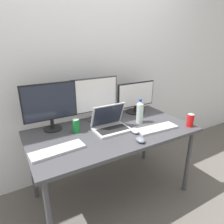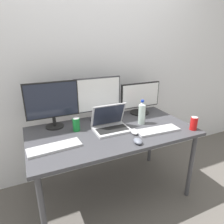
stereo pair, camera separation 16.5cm
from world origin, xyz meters
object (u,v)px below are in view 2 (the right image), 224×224
Objects in this scene: monitor_right at (140,98)px; soda_can_by_laptop at (194,123)px; keyboard_main at (55,148)px; keyboard_aux at (158,130)px; soda_can_near_keyboard at (76,124)px; work_desk at (112,136)px; mouse_by_keyboard at (138,141)px; mouse_by_laptop at (135,132)px; monitor_center at (98,97)px; monitor_left at (52,103)px; laptop_silver at (110,124)px; water_bottle at (142,113)px.

monitor_right is 3.79× the size of soda_can_by_laptop.
monitor_right is 1.16× the size of keyboard_main.
soda_can_near_keyboard reaches higher than keyboard_aux.
work_desk is 0.34m from mouse_by_keyboard.
work_desk is at bearing 8.70° from keyboard_main.
work_desk is 14.98× the size of mouse_by_laptop.
mouse_by_keyboard reaches higher than work_desk.
monitor_center is 3.91× the size of soda_can_by_laptop.
monitor_right is 4.68× the size of mouse_by_laptop.
keyboard_main is at bearing -99.53° from monitor_left.
work_desk is 0.23m from mouse_by_laptop.
laptop_silver is 0.24m from mouse_by_laptop.
monitor_center is 1.20× the size of keyboard_aux.
soda_can_by_laptop is (1.25, -0.18, 0.05)m from keyboard_main.
water_bottle is 0.49m from soda_can_by_laptop.
mouse_by_keyboard is at bearing -21.13° from keyboard_main.
mouse_by_keyboard is 0.59m from soda_can_near_keyboard.
monitor_right is 0.57m from mouse_by_laptop.
monitor_center is at bearing 94.15° from work_desk.
work_desk is at bearing -31.39° from monitor_left.
work_desk is 0.35m from soda_can_near_keyboard.
soda_can_by_laptop is (0.37, -0.32, -0.05)m from water_bottle.
soda_can_by_laptop is (0.55, -0.15, 0.04)m from mouse_by_laptop.
soda_can_near_keyboard is at bearing 41.83° from keyboard_main.
keyboard_main reaches higher than work_desk.
mouse_by_keyboard is (0.63, -0.19, 0.01)m from keyboard_main.
monitor_left is 1.98× the size of water_bottle.
monitor_center is 0.34m from laptop_silver.
monitor_left is 5.03× the size of mouse_by_keyboard.
work_desk is at bearing -62.46° from laptop_silver.
keyboard_main is 3.26× the size of soda_can_by_laptop.
water_bottle reaches higher than laptop_silver.
mouse_by_keyboard is 0.43m from water_bottle.
laptop_silver is (-0.49, -0.27, -0.12)m from monitor_right.
monitor_left is 0.81m from mouse_by_laptop.
monitor_left is at bearing 153.32° from keyboard_aux.
laptop_silver is 0.78m from soda_can_by_laptop.
laptop_silver is 0.80× the size of keyboard_main.
work_desk is at bearing 148.90° from mouse_by_laptop.
soda_can_near_keyboard is 1.10m from soda_can_by_laptop.
soda_can_by_laptop is at bearing -26.89° from monitor_left.
monitor_right reaches higher than work_desk.
monitor_right is 0.57m from laptop_silver.
soda_can_near_keyboard is (-0.64, 0.11, -0.05)m from water_bottle.
soda_can_near_keyboard is at bearing 157.72° from work_desk.
laptop_silver is at bearing 113.44° from mouse_by_keyboard.
keyboard_aux is at bearing -8.88° from keyboard_main.
monitor_left is 1.03× the size of monitor_right.
laptop_silver is 0.56m from keyboard_main.
monitor_left reaches higher than keyboard_main.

